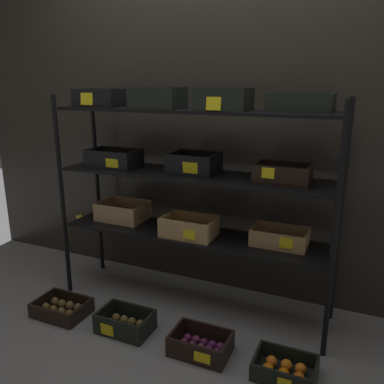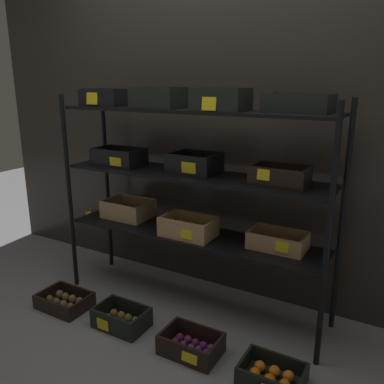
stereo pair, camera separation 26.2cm
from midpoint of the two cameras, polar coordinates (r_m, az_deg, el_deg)
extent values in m
plane|color=gray|center=(2.95, 2.64, -15.61)|extent=(10.00, 10.00, 0.00)
cube|color=#2D2823|center=(2.90, 6.69, 11.33)|extent=(4.23, 0.12, 2.63)
cylinder|color=black|center=(3.01, -14.73, -0.49)|extent=(0.03, 0.03, 1.44)
cylinder|color=black|center=(2.21, 22.05, -6.96)|extent=(0.03, 0.03, 1.44)
cylinder|color=black|center=(3.30, -9.82, 1.20)|extent=(0.03, 0.03, 1.44)
cylinder|color=black|center=(2.59, 23.37, -3.84)|extent=(0.03, 0.03, 1.44)
cube|color=black|center=(2.71, 2.78, -6.13)|extent=(1.80, 0.38, 0.02)
cube|color=black|center=(2.59, 2.90, 2.39)|extent=(1.80, 0.38, 0.02)
cube|color=black|center=(2.53, 3.02, 11.53)|extent=(1.80, 0.38, 0.02)
cube|color=tan|center=(3.04, -6.61, -3.46)|extent=(0.34, 0.26, 0.01)
cube|color=tan|center=(2.93, -8.03, -2.90)|extent=(0.34, 0.02, 0.12)
cube|color=tan|center=(3.12, -5.35, -1.70)|extent=(0.34, 0.02, 0.12)
cube|color=tan|center=(3.12, -9.08, -1.81)|extent=(0.02, 0.22, 0.12)
cube|color=tan|center=(2.93, -4.06, -2.78)|extent=(0.02, 0.22, 0.12)
sphere|color=red|center=(3.05, -8.27, -2.65)|extent=(0.07, 0.07, 0.07)
sphere|color=red|center=(3.00, -6.96, -2.91)|extent=(0.07, 0.07, 0.07)
sphere|color=red|center=(2.96, -5.81, -3.15)|extent=(0.07, 0.07, 0.07)
sphere|color=red|center=(3.11, -7.41, -2.26)|extent=(0.07, 0.07, 0.07)
sphere|color=red|center=(3.05, -6.20, -2.56)|extent=(0.07, 0.07, 0.07)
sphere|color=red|center=(3.02, -5.02, -2.73)|extent=(0.07, 0.07, 0.07)
cube|color=tan|center=(2.67, 2.40, -6.16)|extent=(0.35, 0.22, 0.01)
cube|color=tan|center=(2.56, 1.33, -5.54)|extent=(0.35, 0.02, 0.12)
cube|color=tan|center=(2.73, 3.42, -4.17)|extent=(0.35, 0.02, 0.12)
cube|color=tan|center=(2.72, -0.74, -4.23)|extent=(0.02, 0.19, 0.12)
cube|color=tan|center=(2.58, 5.75, -5.46)|extent=(0.02, 0.19, 0.12)
sphere|color=gold|center=(2.66, 0.60, -5.21)|extent=(0.07, 0.07, 0.07)
sphere|color=gold|center=(2.63, 2.03, -5.49)|extent=(0.07, 0.07, 0.07)
sphere|color=gold|center=(2.59, 3.76, -5.88)|extent=(0.07, 0.07, 0.07)
sphere|color=gold|center=(2.71, 1.20, -4.84)|extent=(0.07, 0.07, 0.07)
sphere|color=gold|center=(2.68, 2.69, -5.10)|extent=(0.07, 0.07, 0.07)
sphere|color=#E6B948|center=(2.64, 4.28, -5.42)|extent=(0.07, 0.07, 0.07)
cube|color=yellow|center=(2.53, 2.15, -6.12)|extent=(0.08, 0.01, 0.06)
cube|color=tan|center=(2.56, 14.99, -7.68)|extent=(0.34, 0.21, 0.01)
cube|color=tan|center=(2.45, 14.48, -7.33)|extent=(0.34, 0.02, 0.09)
cube|color=tan|center=(2.63, 15.63, -5.85)|extent=(0.34, 0.02, 0.09)
cube|color=tan|center=(2.58, 11.56, -5.98)|extent=(0.02, 0.18, 0.09)
cube|color=tan|center=(2.51, 18.69, -7.15)|extent=(0.02, 0.18, 0.09)
sphere|color=#612A5E|center=(2.54, 12.50, -6.90)|extent=(0.05, 0.05, 0.05)
sphere|color=#5E2450|center=(2.53, 13.70, -7.11)|extent=(0.05, 0.05, 0.05)
sphere|color=#6C254C|center=(2.52, 14.92, -7.31)|extent=(0.05, 0.05, 0.05)
sphere|color=#5B284E|center=(2.50, 15.97, -7.52)|extent=(0.05, 0.05, 0.05)
sphere|color=#5C1A4E|center=(2.50, 17.26, -7.69)|extent=(0.05, 0.05, 0.05)
sphere|color=#5F274F|center=(2.60, 13.00, -6.43)|extent=(0.05, 0.05, 0.05)
sphere|color=#5F245D|center=(2.59, 14.06, -6.60)|extent=(0.05, 0.05, 0.05)
sphere|color=#572854|center=(2.58, 15.21, -6.78)|extent=(0.05, 0.05, 0.05)
sphere|color=#562B4E|center=(2.57, 16.41, -6.97)|extent=(0.05, 0.05, 0.05)
sphere|color=#632F4D|center=(2.56, 17.50, -7.15)|extent=(0.05, 0.05, 0.05)
cube|color=yellow|center=(2.43, 15.80, -7.61)|extent=(0.08, 0.01, 0.06)
cube|color=black|center=(2.88, -7.78, 3.92)|extent=(0.35, 0.22, 0.01)
cube|color=black|center=(2.79, -9.11, 4.77)|extent=(0.35, 0.02, 0.11)
cube|color=black|center=(2.95, -6.60, 5.44)|extent=(0.35, 0.02, 0.11)
cube|color=black|center=(2.97, -10.43, 5.37)|extent=(0.02, 0.19, 0.11)
cube|color=black|center=(2.77, -5.02, 4.83)|extent=(0.02, 0.19, 0.11)
sphere|color=orange|center=(2.90, -9.38, 4.79)|extent=(0.07, 0.07, 0.07)
sphere|color=orange|center=(2.85, -8.10, 4.66)|extent=(0.07, 0.07, 0.07)
sphere|color=orange|center=(2.80, -6.86, 4.53)|extent=(0.07, 0.07, 0.07)
sphere|color=orange|center=(2.95, -8.74, 5.01)|extent=(0.07, 0.07, 0.07)
sphere|color=orange|center=(2.90, -7.47, 4.86)|extent=(0.07, 0.07, 0.07)
sphere|color=orange|center=(2.84, -6.27, 4.71)|extent=(0.07, 0.07, 0.07)
cube|color=yellow|center=(2.75, -8.22, 4.27)|extent=(0.10, 0.01, 0.06)
cube|color=black|center=(2.62, 3.25, 2.87)|extent=(0.31, 0.25, 0.01)
cube|color=black|center=(2.50, 2.06, 3.83)|extent=(0.31, 0.02, 0.12)
cube|color=black|center=(2.71, 4.39, 4.69)|extent=(0.31, 0.02, 0.12)
cube|color=black|center=(2.67, 0.45, 4.59)|extent=(0.02, 0.22, 0.12)
cube|color=black|center=(2.54, 6.23, 3.94)|extent=(0.02, 0.22, 0.12)
sphere|color=#7FB343|center=(2.60, 1.92, 3.75)|extent=(0.07, 0.07, 0.07)
sphere|color=#8FC641|center=(2.55, 3.86, 3.50)|extent=(0.07, 0.07, 0.07)
sphere|color=#87C147|center=(2.66, 2.67, 4.01)|extent=(0.07, 0.07, 0.07)
sphere|color=#85C136|center=(2.62, 4.72, 3.79)|extent=(0.07, 0.07, 0.07)
cube|color=yellow|center=(2.48, 2.52, 3.44)|extent=(0.10, 0.01, 0.07)
cube|color=black|center=(2.39, 15.46, 1.09)|extent=(0.32, 0.20, 0.01)
cube|color=black|center=(2.29, 14.97, 1.96)|extent=(0.32, 0.02, 0.10)
cube|color=black|center=(2.46, 16.11, 2.83)|extent=(0.32, 0.02, 0.10)
cube|color=black|center=(2.41, 12.04, 2.85)|extent=(0.02, 0.17, 0.10)
cube|color=black|center=(2.34, 19.18, 1.95)|extent=(0.02, 0.17, 0.10)
ellipsoid|color=brown|center=(2.37, 13.26, 2.14)|extent=(0.05, 0.05, 0.07)
ellipsoid|color=brown|center=(2.36, 14.71, 1.98)|extent=(0.05, 0.05, 0.07)
ellipsoid|color=brown|center=(2.34, 15.97, 1.80)|extent=(0.05, 0.05, 0.07)
ellipsoid|color=brown|center=(2.33, 17.49, 1.59)|extent=(0.05, 0.05, 0.07)
ellipsoid|color=brown|center=(2.43, 13.67, 2.41)|extent=(0.05, 0.05, 0.07)
ellipsoid|color=brown|center=(2.41, 15.11, 2.24)|extent=(0.05, 0.05, 0.07)
ellipsoid|color=brown|center=(2.39, 16.44, 2.04)|extent=(0.05, 0.05, 0.07)
ellipsoid|color=brown|center=(2.39, 17.70, 1.90)|extent=(0.05, 0.05, 0.07)
cube|color=yellow|center=(2.29, 13.39, 2.37)|extent=(0.07, 0.01, 0.06)
cube|color=black|center=(2.86, -9.29, 12.13)|extent=(0.31, 0.25, 0.01)
cube|color=black|center=(2.77, -10.86, 13.16)|extent=(0.31, 0.02, 0.10)
cube|color=black|center=(2.95, -7.91, 13.41)|extent=(0.31, 0.02, 0.10)
cube|color=black|center=(2.96, -11.65, 13.25)|extent=(0.02, 0.21, 0.10)
cube|color=black|center=(2.77, -6.87, 13.32)|extent=(0.02, 0.21, 0.10)
ellipsoid|color=tan|center=(2.86, -10.61, 13.12)|extent=(0.07, 0.07, 0.09)
ellipsoid|color=#A8B452|center=(2.79, -8.94, 13.14)|extent=(0.07, 0.07, 0.09)
ellipsoid|color=#BEB951|center=(2.92, -9.71, 13.20)|extent=(0.07, 0.07, 0.09)
ellipsoid|color=gold|center=(2.85, -8.02, 13.22)|extent=(0.07, 0.07, 0.09)
cube|color=yellow|center=(2.78, -11.43, 12.93)|extent=(0.09, 0.01, 0.08)
cube|color=black|center=(2.59, -1.76, 11.99)|extent=(0.31, 0.24, 0.01)
cube|color=black|center=(2.50, -3.14, 13.35)|extent=(0.31, 0.02, 0.12)
cube|color=black|center=(2.69, -0.50, 13.52)|extent=(0.31, 0.02, 0.12)
cube|color=black|center=(2.67, -4.56, 13.47)|extent=(0.02, 0.21, 0.12)
cube|color=black|center=(2.52, 1.18, 13.39)|extent=(0.02, 0.21, 0.12)
sphere|color=orange|center=(2.60, -3.52, 12.78)|extent=(0.06, 0.06, 0.06)
sphere|color=orange|center=(2.56, -2.12, 12.75)|extent=(0.06, 0.06, 0.06)
sphere|color=orange|center=(2.52, -0.70, 12.72)|extent=(0.06, 0.06, 0.06)
sphere|color=orange|center=(2.66, -2.78, 12.85)|extent=(0.06, 0.06, 0.06)
sphere|color=orange|center=(2.63, -1.28, 12.83)|extent=(0.06, 0.06, 0.06)
sphere|color=orange|center=(2.58, 0.09, 12.79)|extent=(0.06, 0.06, 0.06)
cube|color=black|center=(2.38, 7.35, 11.57)|extent=(0.31, 0.23, 0.01)
cube|color=black|center=(2.28, 6.36, 13.06)|extent=(0.31, 0.02, 0.12)
cube|color=black|center=(2.47, 8.37, 13.18)|extent=(0.31, 0.02, 0.12)
cube|color=black|center=(2.44, 4.15, 13.27)|extent=(0.02, 0.20, 0.12)
cube|color=black|center=(2.33, 10.81, 12.94)|extent=(0.02, 0.20, 0.12)
ellipsoid|color=yellow|center=(2.38, 5.41, 12.71)|extent=(0.06, 0.06, 0.08)
ellipsoid|color=yellow|center=(2.35, 7.11, 12.62)|extent=(0.06, 0.06, 0.08)
ellipsoid|color=yellow|center=(2.32, 8.79, 12.53)|extent=(0.06, 0.06, 0.08)
ellipsoid|color=yellow|center=(2.44, 6.01, 12.76)|extent=(0.06, 0.06, 0.08)
ellipsoid|color=yellow|center=(2.41, 7.62, 12.67)|extent=(0.06, 0.06, 0.08)
ellipsoid|color=yellow|center=(2.38, 9.38, 12.57)|extent=(0.06, 0.06, 0.08)
cube|color=yellow|center=(2.28, 5.81, 12.44)|extent=(0.09, 0.01, 0.08)
cube|color=black|center=(2.33, 18.11, 10.87)|extent=(0.35, 0.26, 0.01)
cube|color=black|center=(2.21, 17.55, 12.03)|extent=(0.35, 0.02, 0.09)
cube|color=black|center=(2.45, 18.81, 12.19)|extent=(0.35, 0.02, 0.09)
cube|color=black|center=(2.37, 14.13, 12.46)|extent=(0.02, 0.22, 0.09)
cube|color=black|center=(2.30, 22.41, 11.70)|extent=(0.02, 0.22, 0.09)
sphere|color=red|center=(2.32, 15.95, 12.05)|extent=(0.07, 0.07, 0.07)
sphere|color=red|center=(2.30, 18.04, 11.86)|extent=(0.07, 0.07, 0.07)
sphere|color=red|center=(2.28, 20.14, 11.66)|extent=(0.07, 0.07, 0.07)
sphere|color=red|center=(2.39, 16.49, 12.09)|extent=(0.07, 0.07, 0.07)
sphere|color=red|center=(2.36, 18.41, 11.91)|extent=(0.07, 0.07, 0.07)
sphere|color=red|center=(2.35, 20.47, 11.72)|extent=(0.07, 0.07, 0.07)
cylinder|color=brown|center=(3.26, -11.99, -2.53)|extent=(0.02, 0.02, 0.02)
ellipsoid|color=yellow|center=(3.30, -12.24, -3.58)|extent=(0.10, 0.03, 0.11)
ellipsoid|color=yellow|center=(3.29, -12.02, -3.61)|extent=(0.07, 0.03, 0.12)
ellipsoid|color=yellow|center=(3.28, -12.00, -3.71)|extent=(0.03, 0.03, 0.11)
ellipsoid|color=yellow|center=(3.27, -11.72, -3.71)|extent=(0.07, 0.03, 0.12)
ellipsoid|color=yellow|center=(3.26, -11.63, -3.77)|extent=(0.10, 0.03, 0.11)
cube|color=black|center=(3.00, -15.21, -15.48)|extent=(0.35, 0.25, 0.01)
cube|color=black|center=(2.90, -16.98, -15.56)|extent=(0.35, 0.02, 0.09)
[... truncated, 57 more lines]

